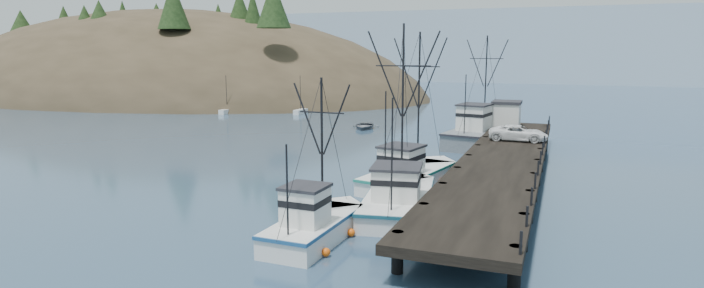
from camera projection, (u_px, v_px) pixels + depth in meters
name	position (u px, v px, depth m)	size (l,w,h in m)	color
ground	(234.00, 221.00, 33.11)	(400.00, 400.00, 0.00)	navy
pier	(502.00, 161.00, 42.60)	(6.00, 44.00, 2.00)	black
headland	(150.00, 112.00, 132.72)	(134.80, 78.00, 51.00)	#382D1E
distant_ridge	(538.00, 81.00, 185.99)	(360.00, 40.00, 26.00)	#9EB2C6
distant_ridge_far	(407.00, 76.00, 217.47)	(180.00, 25.00, 18.00)	silver
moored_sailboats	(244.00, 105.00, 100.47)	(24.38, 20.63, 6.35)	white
trawler_near	(399.00, 198.00, 35.24)	(5.69, 12.26, 12.20)	white
trawler_mid	(316.00, 225.00, 29.79)	(3.19, 8.81, 9.10)	white
trawler_far	(411.00, 174.00, 41.91)	(5.68, 11.76, 11.90)	white
work_vessel	(480.00, 133.00, 60.02)	(6.30, 14.35, 12.12)	slate
pier_shed	(506.00, 114.00, 59.40)	(3.00, 3.20, 2.80)	silver
pickup_truck	(518.00, 133.00, 50.12)	(2.40, 5.20, 1.45)	white
motorboat	(364.00, 129.00, 72.32)	(3.68, 5.15, 1.07)	#575B61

